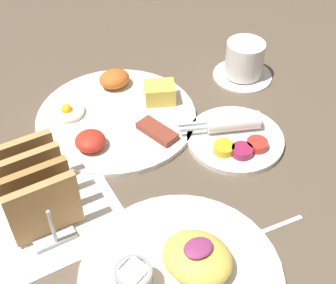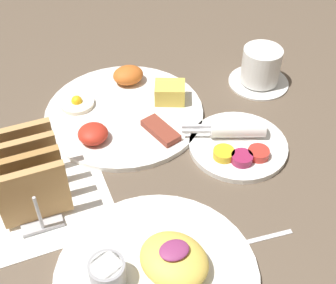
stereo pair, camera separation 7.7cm
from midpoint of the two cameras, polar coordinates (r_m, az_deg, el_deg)
ground_plane at (r=0.75m, az=-0.74°, el=-5.57°), size 3.00×3.00×0.00m
napkin_flat at (r=0.75m, az=-13.07°, el=-6.59°), size 0.22×0.22×0.00m
plate_breakfast at (r=0.87m, az=-2.68°, el=3.87°), size 0.29×0.29×0.05m
plate_condiments at (r=0.81m, az=11.25°, el=-0.22°), size 0.17×0.17×0.04m
plate_foreground at (r=0.64m, az=2.27°, el=-15.70°), size 0.27×0.27×0.06m
toast_rack at (r=0.71m, az=-13.70°, el=-4.00°), size 0.10×0.15×0.10m
coffee_cup at (r=0.95m, az=13.55°, el=8.65°), size 0.12×0.12×0.08m
teaspoon at (r=0.69m, az=11.54°, el=-12.29°), size 0.13×0.02×0.01m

